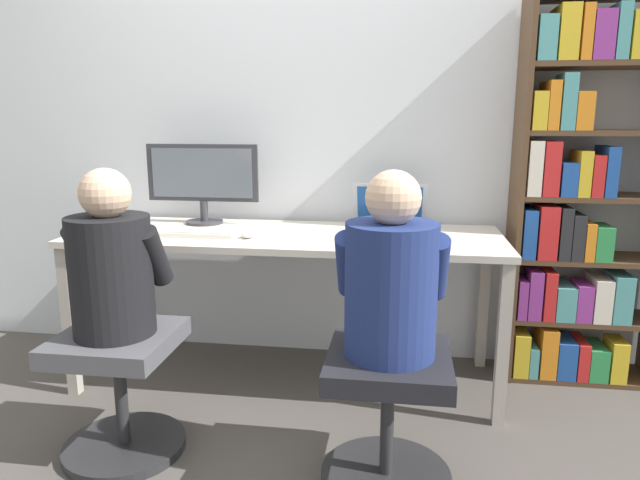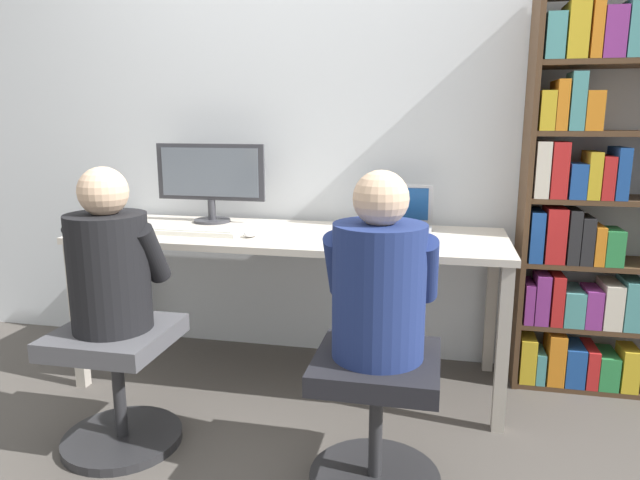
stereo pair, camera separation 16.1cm
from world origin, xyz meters
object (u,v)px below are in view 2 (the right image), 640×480
object	(u,v)px
office_chair_right	(376,410)
desktop_monitor	(210,179)
keyboard	(193,231)
person_at_laptop	(379,279)
person_at_monitor	(109,261)
laptop	(393,221)
office_chair_left	(118,377)
bookshelf	(587,213)

from	to	relation	value
office_chair_right	desktop_monitor	bearing A→B (deg)	135.89
keyboard	person_at_laptop	xyz separation A→B (m)	(0.95, -0.64, 0.00)
person_at_laptop	office_chair_right	bearing A→B (deg)	-90.00
office_chair_right	person_at_laptop	xyz separation A→B (m)	(-0.00, 0.00, 0.47)
person_at_monitor	person_at_laptop	distance (m)	1.01
desktop_monitor	person_at_monitor	xyz separation A→B (m)	(-0.04, -0.90, -0.21)
laptop	keyboard	xyz separation A→B (m)	(-0.91, -0.27, -0.03)
office_chair_left	person_at_laptop	xyz separation A→B (m)	(1.01, -0.04, 0.47)
person_at_laptop	laptop	bearing A→B (deg)	92.06
office_chair_right	laptop	bearing A→B (deg)	92.05
laptop	office_chair_left	world-z (taller)	laptop
keyboard	office_chair_left	size ratio (longest dim) A/B	0.95
desktop_monitor	office_chair_left	distance (m)	1.13
laptop	office_chair_right	distance (m)	1.04
keyboard	person_at_monitor	world-z (taller)	person_at_monitor
desktop_monitor	keyboard	size ratio (longest dim) A/B	1.26
office_chair_right	office_chair_left	bearing A→B (deg)	177.36
office_chair_left	person_at_laptop	bearing A→B (deg)	-2.38
person_at_monitor	person_at_laptop	world-z (taller)	person_at_laptop
laptop	person_at_monitor	bearing A→B (deg)	-138.56
desktop_monitor	bookshelf	size ratio (longest dim) A/B	0.32
keyboard	office_chair_left	bearing A→B (deg)	-96.21
person_at_monitor	person_at_laptop	size ratio (longest dim) A/B	0.98
keyboard	office_chair_right	bearing A→B (deg)	-34.28
laptop	keyboard	bearing A→B (deg)	-163.54
laptop	person_at_laptop	distance (m)	0.91
desktop_monitor	keyboard	world-z (taller)	desktop_monitor
desktop_monitor	bookshelf	world-z (taller)	bookshelf
desktop_monitor	bookshelf	bearing A→B (deg)	0.61
office_chair_left	person_at_monitor	size ratio (longest dim) A/B	0.79
desktop_monitor	office_chair_right	bearing A→B (deg)	-44.11
keyboard	person_at_laptop	distance (m)	1.14
bookshelf	desktop_monitor	bearing A→B (deg)	-179.39
desktop_monitor	office_chair_right	xyz separation A→B (m)	(0.98, -0.95, -0.68)
desktop_monitor	person_at_monitor	bearing A→B (deg)	-92.27
office_chair_right	person_at_laptop	bearing A→B (deg)	90.00
keyboard	office_chair_left	distance (m)	0.76
desktop_monitor	office_chair_right	world-z (taller)	desktop_monitor
bookshelf	office_chair_right	bearing A→B (deg)	-131.11
person_at_monitor	bookshelf	distance (m)	2.07
desktop_monitor	bookshelf	xyz separation A→B (m)	(1.82, 0.02, -0.12)
office_chair_left	bookshelf	world-z (taller)	bookshelf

